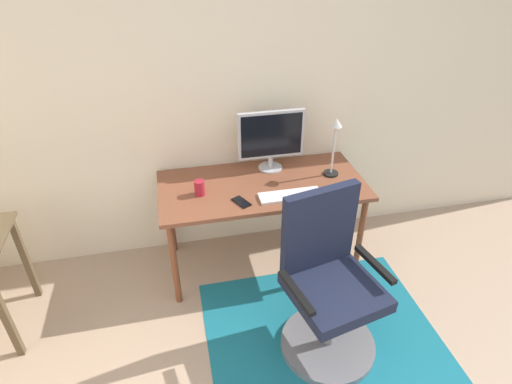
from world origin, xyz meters
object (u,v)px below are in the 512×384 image
(desk_lamp, at_px, (335,140))
(office_chair, at_px, (328,294))
(keyboard, at_px, (290,195))
(desk, at_px, (262,192))
(computer_mouse, at_px, (335,189))
(coffee_cup, at_px, (200,188))
(monitor, at_px, (271,137))
(cell_phone, at_px, (241,202))

(desk_lamp, height_order, office_chair, desk_lamp)
(desk_lamp, bearing_deg, keyboard, -149.22)
(desk, bearing_deg, office_chair, -75.38)
(desk, xyz_separation_m, computer_mouse, (0.47, -0.21, 0.09))
(office_chair, bearing_deg, coffee_cup, 117.81)
(coffee_cup, xyz_separation_m, desk_lamp, (0.98, 0.07, 0.23))
(desk, height_order, office_chair, office_chair)
(computer_mouse, distance_m, coffee_cup, 0.93)
(keyboard, distance_m, office_chair, 0.71)
(keyboard, xyz_separation_m, coffee_cup, (-0.60, 0.16, 0.04))
(office_chair, bearing_deg, desk_lamp, 57.47)
(monitor, bearing_deg, cell_phone, -126.21)
(desk, distance_m, coffee_cup, 0.47)
(desk, bearing_deg, desk_lamp, 2.41)
(computer_mouse, relative_size, coffee_cup, 0.97)
(desk, relative_size, coffee_cup, 13.77)
(monitor, distance_m, desk_lamp, 0.46)
(monitor, height_order, office_chair, monitor)
(desk, distance_m, monitor, 0.41)
(monitor, distance_m, computer_mouse, 0.60)
(desk, xyz_separation_m, keyboard, (0.15, -0.20, 0.08))
(monitor, relative_size, computer_mouse, 4.71)
(coffee_cup, distance_m, office_chair, 1.09)
(keyboard, bearing_deg, desk, 126.50)
(cell_phone, height_order, office_chair, office_chair)
(coffee_cup, bearing_deg, desk, 5.76)
(monitor, height_order, cell_phone, monitor)
(desk, bearing_deg, cell_phone, -132.78)
(computer_mouse, relative_size, desk_lamp, 0.23)
(desk, xyz_separation_m, coffee_cup, (-0.45, -0.05, 0.12))
(keyboard, relative_size, coffee_cup, 4.03)
(coffee_cup, bearing_deg, keyboard, -14.74)
(computer_mouse, height_order, cell_phone, computer_mouse)
(desk, distance_m, cell_phone, 0.29)
(desk, distance_m, office_chair, 0.89)
(monitor, distance_m, keyboard, 0.48)
(monitor, relative_size, cell_phone, 3.50)
(cell_phone, distance_m, office_chair, 0.81)
(coffee_cup, bearing_deg, cell_phone, -31.73)
(monitor, xyz_separation_m, office_chair, (0.10, -1.04, -0.57))
(cell_phone, bearing_deg, coffee_cup, 121.73)
(computer_mouse, xyz_separation_m, desk_lamp, (0.06, 0.23, 0.27))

